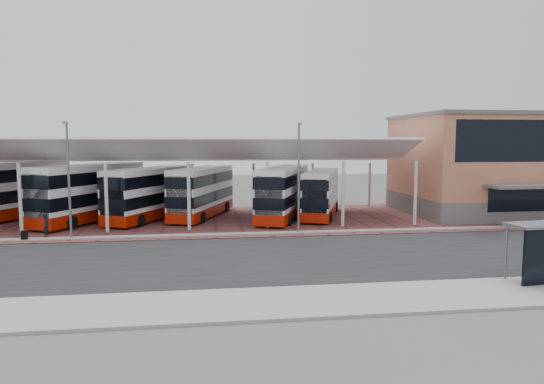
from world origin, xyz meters
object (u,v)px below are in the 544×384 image
object	(u,v)px
bus_0	(4,192)
bus_5	(321,194)
bus_3	(202,192)
bus_2	(151,194)
bus_1	(90,193)
terminal	(502,164)
pedestrian	(46,226)
bus_4	(283,193)

from	to	relation	value
bus_0	bus_5	xyz separation A→B (m)	(27.12, -1.25, -0.42)
bus_3	bus_2	bearing A→B (deg)	-149.08
bus_1	bus_2	size ratio (longest dim) A/B	1.07
bus_5	terminal	bearing A→B (deg)	20.42
bus_2	bus_1	bearing A→B (deg)	-149.63
bus_2	pedestrian	world-z (taller)	bus_2
bus_0	bus_2	world-z (taller)	bus_0
bus_0	bus_2	size ratio (longest dim) A/B	1.10
bus_0	bus_3	distance (m)	16.59
terminal	bus_2	distance (m)	32.48
bus_5	bus_2	bearing A→B (deg)	-161.56
bus_0	pedestrian	xyz separation A→B (m)	(5.88, -8.30, -1.59)
bus_1	bus_5	distance (m)	19.87
bus_1	bus_3	world-z (taller)	bus_1
bus_2	bus_5	world-z (taller)	bus_2
pedestrian	bus_0	bearing A→B (deg)	35.29
bus_4	bus_0	bearing A→B (deg)	-163.59
bus_3	bus_5	bearing A→B (deg)	12.89
bus_2	pedestrian	bearing A→B (deg)	-104.00
pedestrian	bus_1	bearing A→B (deg)	-11.01
bus_4	pedestrian	size ratio (longest dim) A/B	6.44
bus_1	pedestrian	bearing A→B (deg)	-73.55
bus_0	bus_1	size ratio (longest dim) A/B	1.03
terminal	pedestrian	world-z (taller)	terminal
bus_3	pedestrian	distance (m)	13.60
bus_1	terminal	bearing A→B (deg)	27.61
bus_4	bus_5	size ratio (longest dim) A/B	1.09
bus_5	bus_4	bearing A→B (deg)	-147.56
terminal	bus_0	distance (m)	44.68
bus_3	pedestrian	bearing A→B (deg)	-122.66
bus_1	pedestrian	size ratio (longest dim) A/B	6.73
pedestrian	bus_2	bearing A→B (deg)	-40.60
bus_2	bus_5	distance (m)	14.90
bus_2	bus_3	world-z (taller)	bus_2
bus_4	pedestrian	xyz separation A→B (m)	(-17.69, -6.26, -1.37)
bus_3	bus_5	size ratio (longest dim) A/B	1.08
bus_5	pedestrian	bearing A→B (deg)	-141.79
bus_4	bus_2	bearing A→B (deg)	-164.46
bus_2	terminal	bearing A→B (deg)	26.21
terminal	bus_4	distance (m)	21.20
terminal	bus_1	world-z (taller)	terminal
terminal	pedestrian	bearing A→B (deg)	-169.44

